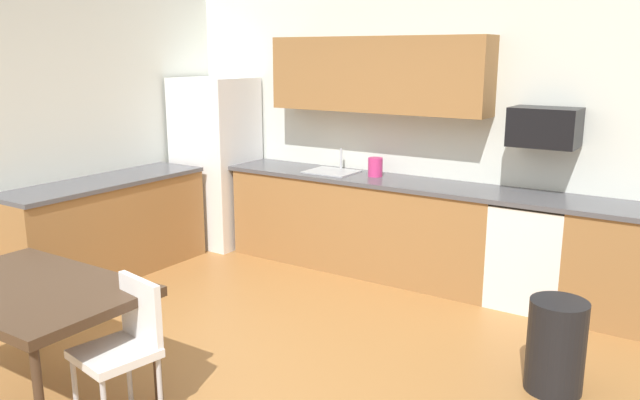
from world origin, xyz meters
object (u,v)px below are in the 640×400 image
oven_range (532,253)px  dining_table (30,295)px  chair_near_table (125,341)px  kettle (375,168)px  trash_bin (556,346)px  microwave (545,127)px  refrigerator (216,162)px

oven_range → dining_table: size_ratio=0.65×
chair_near_table → kettle: 3.18m
oven_range → trash_bin: oven_range is taller
microwave → kettle: 1.61m
dining_table → trash_bin: size_ratio=2.33×
microwave → trash_bin: size_ratio=0.90×
trash_bin → microwave: bearing=110.2°
microwave → chair_near_table: (-1.44, -3.18, -1.00)m
chair_near_table → trash_bin: 2.63m
oven_range → chair_near_table: oven_range is taller
refrigerator → dining_table: (1.35, -3.14, -0.24)m
refrigerator → oven_range: 3.50m
chair_near_table → dining_table: bearing=-168.1°
refrigerator → microwave: size_ratio=3.40×
oven_range → dining_table: bearing=-123.2°
refrigerator → trash_bin: size_ratio=3.06×
oven_range → refrigerator: bearing=-178.7°
oven_range → trash_bin: (0.54, -1.36, -0.16)m
oven_range → dining_table: 3.86m
chair_near_table → oven_range: bearing=65.0°
microwave → refrigerator: bearing=-177.0°
oven_range → dining_table: oven_range is taller
chair_near_table → trash_bin: chair_near_table is taller
chair_near_table → kettle: bearing=91.8°
trash_bin → refrigerator: bearing=162.3°
dining_table → kettle: bearing=80.0°
trash_bin → kettle: size_ratio=3.00×
kettle → oven_range: bearing=-1.9°
oven_range → microwave: (0.00, 0.10, 1.05)m
microwave → trash_bin: (0.54, -1.46, -1.21)m
microwave → dining_table: 4.02m
oven_range → kettle: 1.64m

